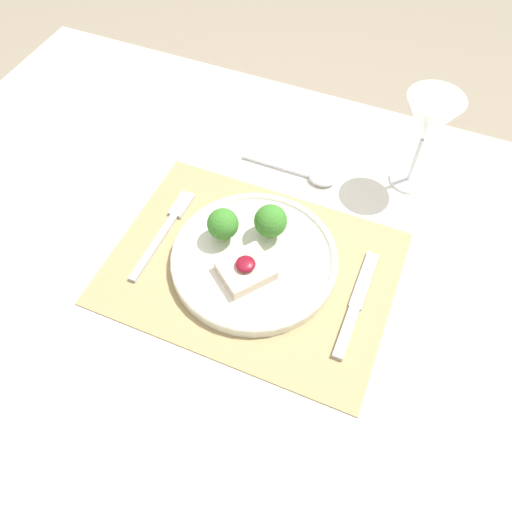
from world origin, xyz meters
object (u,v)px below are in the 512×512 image
(fork, at_px, (166,228))
(wine_glass_near, at_px, (428,123))
(knife, at_px, (354,310))
(dinner_plate, at_px, (254,255))
(spoon, at_px, (311,175))

(fork, bearing_deg, wine_glass_near, 38.98)
(knife, bearing_deg, wine_glass_near, 87.28)
(dinner_plate, relative_size, knife, 1.36)
(spoon, xyz_separation_m, wine_glass_near, (0.16, 0.06, 0.13))
(dinner_plate, relative_size, wine_glass_near, 1.46)
(dinner_plate, xyz_separation_m, fork, (-0.16, 0.00, -0.01))
(dinner_plate, xyz_separation_m, wine_glass_near, (0.19, 0.27, 0.11))
(knife, relative_size, wine_glass_near, 1.08)
(dinner_plate, height_order, wine_glass_near, wine_glass_near)
(spoon, height_order, wine_glass_near, wine_glass_near)
(dinner_plate, distance_m, knife, 0.17)
(wine_glass_near, bearing_deg, dinner_plate, -124.54)
(dinner_plate, bearing_deg, knife, -8.38)
(dinner_plate, relative_size, fork, 1.36)
(dinner_plate, bearing_deg, spoon, 84.22)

